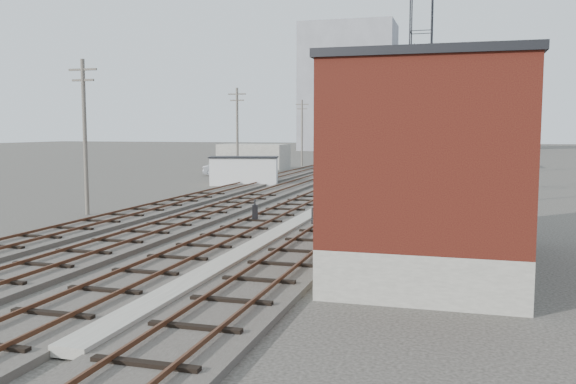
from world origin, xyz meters
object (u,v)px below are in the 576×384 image
at_px(signal_mast, 328,194).
at_px(car_silver, 224,169).
at_px(switch_stand, 255,214).
at_px(site_trailer, 244,171).
at_px(car_red, 239,175).
at_px(car_grey, 252,166).

xyz_separation_m(signal_mast, car_silver, (-19.74, 38.69, -1.77)).
height_order(switch_stand, car_silver, car_silver).
height_order(signal_mast, site_trailer, signal_mast).
relative_size(signal_mast, switch_stand, 3.42).
bearing_deg(car_red, signal_mast, -171.02).
bearing_deg(switch_stand, car_grey, 85.46).
relative_size(car_red, car_grey, 0.94).
bearing_deg(car_red, site_trailer, -161.98).
bearing_deg(site_trailer, switch_stand, -82.54).
bearing_deg(car_grey, signal_mast, -151.89).
relative_size(site_trailer, car_grey, 1.35).
height_order(signal_mast, switch_stand, signal_mast).
height_order(site_trailer, car_grey, site_trailer).
bearing_deg(signal_mast, switch_stand, 126.42).
xyz_separation_m(car_red, car_silver, (-4.75, 8.19, -0.04)).
bearing_deg(site_trailer, car_silver, 106.97).
xyz_separation_m(switch_stand, car_red, (-9.50, 23.05, 0.20)).
xyz_separation_m(site_trailer, car_silver, (-5.80, 9.69, -0.56)).
relative_size(switch_stand, car_red, 0.27).
bearing_deg(signal_mast, car_red, 116.18).
bearing_deg(signal_mast, site_trailer, 115.67).
xyz_separation_m(switch_stand, car_grey, (-13.36, 37.57, 0.12)).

